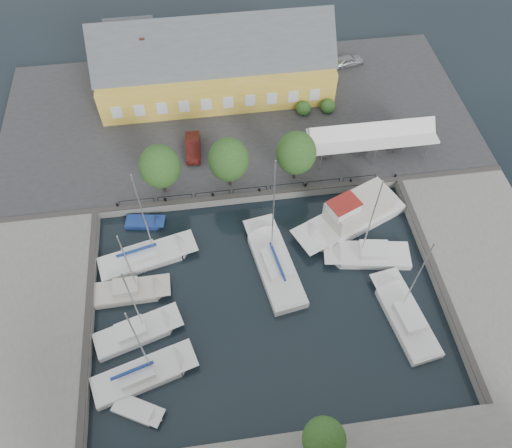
{
  "coord_description": "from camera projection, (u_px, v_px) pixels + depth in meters",
  "views": [
    {
      "loc": [
        -4.0,
        -23.31,
        42.08
      ],
      "look_at": [
        0.0,
        6.0,
        1.5
      ],
      "focal_mm": 35.0,
      "sensor_mm": 36.0,
      "label": 1
    }
  ],
  "objects": [
    {
      "name": "east_boat_c",
      "position": [
        405.0,
        318.0,
        45.51
      ],
      "size": [
        4.39,
        9.63,
        11.79
      ],
      "color": "white",
      "rests_on": "ground"
    },
    {
      "name": "quay_trees",
      "position": [
        229.0,
        160.0,
        50.83
      ],
      "size": [
        18.2,
        4.2,
        6.3
      ],
      "color": "black",
      "rests_on": "north_quay"
    },
    {
      "name": "east_quay",
      "position": [
        493.0,
        272.0,
        48.11
      ],
      "size": [
        12.0,
        24.0,
        1.0
      ],
      "primitive_type": "cube",
      "color": "slate",
      "rests_on": "ground"
    },
    {
      "name": "warehouse",
      "position": [
        210.0,
        65.0,
        60.7
      ],
      "size": [
        28.56,
        14.0,
        9.55
      ],
      "color": "gold",
      "rests_on": "north_quay"
    },
    {
      "name": "east_boat_a",
      "position": [
        369.0,
        256.0,
        49.47
      ],
      "size": [
        8.88,
        4.13,
        12.11
      ],
      "color": "white",
      "rests_on": "ground"
    },
    {
      "name": "west_boat_c",
      "position": [
        137.0,
        333.0,
        44.63
      ],
      "size": [
        8.2,
        4.66,
        10.75
      ],
      "color": "white",
      "rests_on": "ground"
    },
    {
      "name": "launch_nw",
      "position": [
        145.0,
        223.0,
        52.04
      ],
      "size": [
        4.32,
        2.29,
        0.88
      ],
      "color": "navy",
      "rests_on": "ground"
    },
    {
      "name": "car_red",
      "position": [
        193.0,
        147.0,
        56.23
      ],
      "size": [
        1.76,
        4.69,
        1.53
      ],
      "primitive_type": "imported",
      "rotation": [
        0.0,
        0.0,
        -0.03
      ],
      "color": "#4F1512",
      "rests_on": "north_quay"
    },
    {
      "name": "west_quay",
      "position": [
        25.0,
        329.0,
        44.61
      ],
      "size": [
        12.0,
        24.0,
        1.0
      ],
      "primitive_type": "cube",
      "color": "slate",
      "rests_on": "ground"
    },
    {
      "name": "quay_edge_fittings",
      "position": [
        258.0,
        237.0,
        49.85
      ],
      "size": [
        56.0,
        24.72,
        0.4
      ],
      "color": "#383533",
      "rests_on": "north_quay"
    },
    {
      "name": "center_sailboat",
      "position": [
        275.0,
        266.0,
        48.66
      ],
      "size": [
        4.96,
        11.23,
        14.67
      ],
      "color": "white",
      "rests_on": "ground"
    },
    {
      "name": "west_boat_a",
      "position": [
        146.0,
        258.0,
        49.3
      ],
      "size": [
        10.06,
        4.95,
        12.77
      ],
      "color": "white",
      "rests_on": "ground"
    },
    {
      "name": "tent_canopy",
      "position": [
        372.0,
        136.0,
        54.53
      ],
      "size": [
        14.0,
        4.0,
        2.83
      ],
      "color": "white",
      "rests_on": "north_quay"
    },
    {
      "name": "trawler",
      "position": [
        353.0,
        216.0,
        51.45
      ],
      "size": [
        12.7,
        8.24,
        5.0
      ],
      "color": "white",
      "rests_on": "ground"
    },
    {
      "name": "west_boat_b",
      "position": [
        131.0,
        292.0,
        47.07
      ],
      "size": [
        7.24,
        2.59,
        9.95
      ],
      "color": "beige",
      "rests_on": "ground"
    },
    {
      "name": "west_boat_d",
      "position": [
        142.0,
        375.0,
        42.36
      ],
      "size": [
        9.28,
        5.06,
        11.96
      ],
      "color": "white",
      "rests_on": "ground"
    },
    {
      "name": "ground",
      "position": [
        264.0,
        283.0,
        47.93
      ],
      "size": [
        140.0,
        140.0,
        0.0
      ],
      "primitive_type": "plane",
      "color": "black",
      "rests_on": "ground"
    },
    {
      "name": "launch_sw",
      "position": [
        138.0,
        411.0,
        40.8
      ],
      "size": [
        4.5,
        3.4,
        0.98
      ],
      "color": "white",
      "rests_on": "ground"
    },
    {
      "name": "car_silver",
      "position": [
        348.0,
        61.0,
        65.71
      ],
      "size": [
        4.28,
        2.34,
        1.38
      ],
      "primitive_type": "imported",
      "rotation": [
        0.0,
        0.0,
        1.75
      ],
      "color": "#A3A6AA",
      "rests_on": "north_quay"
    },
    {
      "name": "north_quay",
      "position": [
        237.0,
        118.0,
        60.95
      ],
      "size": [
        56.0,
        26.0,
        1.0
      ],
      "primitive_type": "cube",
      "color": "#2D2D30",
      "rests_on": "ground"
    }
  ]
}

